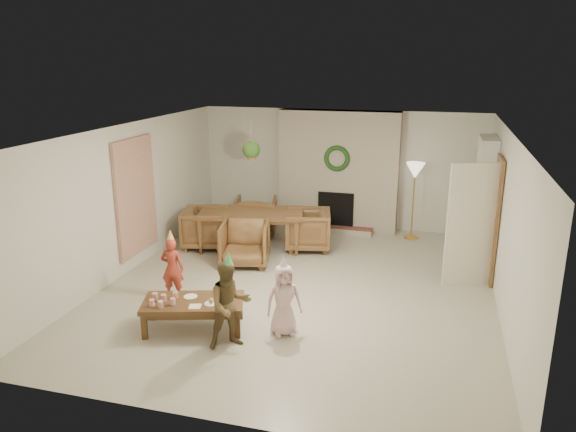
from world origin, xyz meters
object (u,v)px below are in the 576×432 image
(dining_chair_far, at_px, (256,216))
(coffee_table_top, at_px, (193,303))
(dining_chair_near, at_px, (245,244))
(dining_chair_right, at_px, (308,230))
(child_plaid, at_px, (230,305))
(dining_table, at_px, (251,230))
(dining_chair_left, at_px, (206,228))
(child_red, at_px, (172,268))
(child_pink, at_px, (284,300))

(dining_chair_far, relative_size, coffee_table_top, 0.63)
(dining_chair_near, bearing_deg, dining_chair_far, 90.00)
(dining_chair_right, bearing_deg, child_plaid, -13.60)
(coffee_table_top, bearing_deg, dining_chair_far, 80.22)
(dining_table, height_order, dining_chair_left, dining_chair_left)
(child_red, bearing_deg, dining_chair_left, -85.76)
(dining_chair_near, distance_m, coffee_table_top, 2.46)
(child_red, height_order, child_plaid, child_plaid)
(dining_table, xyz_separation_m, coffee_table_top, (0.33, -3.31, 0.03))
(dining_chair_near, relative_size, child_plaid, 0.74)
(dining_chair_left, relative_size, child_pink, 0.87)
(dining_table, distance_m, dining_chair_right, 1.09)
(dining_chair_far, xyz_separation_m, child_red, (-0.20, -3.33, 0.10))
(child_pink, bearing_deg, coffee_table_top, 159.20)
(coffee_table_top, distance_m, child_red, 1.10)
(child_plaid, bearing_deg, dining_chair_left, 81.74)
(dining_chair_left, distance_m, coffee_table_top, 3.34)
(child_pink, bearing_deg, dining_chair_right, 68.63)
(dining_chair_far, xyz_separation_m, child_pink, (1.73, -3.97, 0.10))
(dining_chair_left, height_order, child_pink, child_pink)
(dining_chair_far, bearing_deg, coffee_table_top, 84.74)
(dining_chair_far, relative_size, child_plaid, 0.74)
(dining_chair_near, relative_size, coffee_table_top, 0.63)
(dining_chair_right, relative_size, child_red, 0.88)
(dining_chair_near, bearing_deg, dining_chair_right, 38.66)
(dining_chair_far, bearing_deg, dining_chair_near, 90.00)
(coffee_table_top, relative_size, child_plaid, 1.17)
(coffee_table_top, height_order, child_plaid, child_plaid)
(dining_chair_near, xyz_separation_m, dining_chair_far, (-0.37, 1.70, 0.00))
(dining_table, height_order, dining_chair_near, dining_chair_near)
(dining_chair_near, bearing_deg, dining_chair_left, 135.00)
(child_plaid, bearing_deg, dining_chair_near, 69.65)
(dining_chair_far, relative_size, child_red, 0.88)
(child_red, xyz_separation_m, child_plaid, (1.37, -1.13, 0.09))
(dining_chair_far, bearing_deg, dining_chair_right, 141.34)
(dining_table, relative_size, dining_chair_left, 2.34)
(dining_table, relative_size, dining_chair_far, 2.34)
(coffee_table_top, distance_m, child_plaid, 0.74)
(dining_chair_far, distance_m, dining_chair_left, 1.23)
(dining_table, relative_size, child_plaid, 1.73)
(dining_chair_left, relative_size, child_red, 0.88)
(child_red, bearing_deg, dining_table, -106.07)
(dining_table, relative_size, child_pink, 2.03)
(dining_chair_left, bearing_deg, child_plaid, -164.23)
(coffee_table_top, bearing_deg, child_pink, -8.13)
(dining_chair_near, height_order, child_red, child_red)
(dining_table, xyz_separation_m, child_red, (-0.39, -2.48, 0.13))
(dining_chair_right, bearing_deg, dining_chair_far, -128.66)
(dining_chair_left, distance_m, child_red, 2.34)
(dining_chair_far, xyz_separation_m, dining_chair_right, (1.25, -0.62, 0.00))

